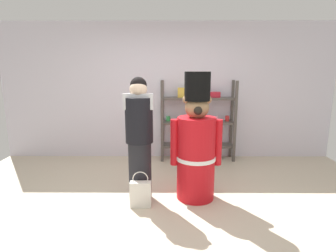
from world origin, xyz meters
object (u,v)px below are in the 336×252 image
Objects in this scene: shopping_bag at (141,194)px; teddy_bear_guard at (196,146)px; merchandise_shelf at (198,120)px; person_shopper at (139,138)px.

teddy_bear_guard is at bearing 20.32° from shopping_bag.
merchandise_shelf is 3.23× the size of shopping_bag.
person_shopper is at bearing -118.75° from merchandise_shelf.
person_shopper is 0.71m from shopping_bag.
teddy_bear_guard is 3.59× the size of shopping_bag.
shopping_bag is at bearing -159.68° from teddy_bear_guard.
person_shopper is at bearing 96.63° from shopping_bag.
merchandise_shelf is 2.20m from shopping_bag.
teddy_bear_guard reaches higher than shopping_bag.
merchandise_shelf is 0.94× the size of person_shopper.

